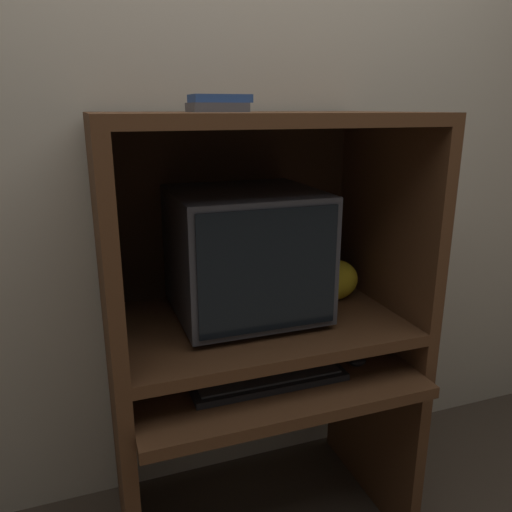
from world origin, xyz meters
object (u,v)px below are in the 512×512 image
Objects in this scene: crt_monitor at (245,253)px; keyboard at (267,377)px; mouse at (357,362)px; book_stack at (218,103)px; snack_bag at (334,280)px.

crt_monitor is 0.39m from keyboard.
book_stack is (-0.39, 0.19, 0.79)m from mouse.
mouse is 0.33× the size of book_stack.
crt_monitor reaches higher than mouse.
keyboard is at bearing 177.85° from mouse.
snack_bag is (0.34, 0.03, -0.14)m from crt_monitor.
snack_bag is at bearing 33.11° from keyboard.
keyboard is at bearing -88.90° from crt_monitor.
crt_monitor is at bearing 8.09° from book_stack.
snack_bag reaches higher than mouse.
snack_bag is (0.33, 0.22, 0.20)m from keyboard.
mouse is (0.31, -0.20, -0.34)m from crt_monitor.
crt_monitor is at bearing 147.11° from mouse.
snack_bag is 1.03× the size of book_stack.
mouse is at bearing -32.89° from crt_monitor.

